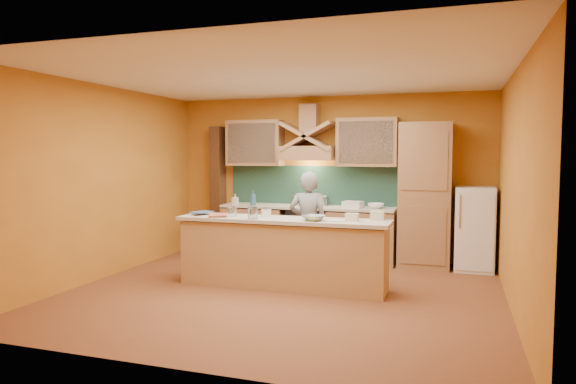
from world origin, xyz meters
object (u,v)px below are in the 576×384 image
(fridge, at_px, (474,229))
(person, at_px, (308,224))
(stove, at_px, (307,233))
(mixing_bowl, at_px, (314,218))
(kitchen_scale, at_px, (266,213))

(fridge, relative_size, person, 0.84)
(stove, height_order, fridge, fridge)
(fridge, xyz_separation_m, person, (-2.33, -1.22, 0.13))
(person, xyz_separation_m, mixing_bowl, (0.30, -0.80, 0.20))
(stove, xyz_separation_m, fridge, (2.70, 0.00, 0.20))
(fridge, height_order, kitchen_scale, fridge)
(fridge, height_order, person, person)
(stove, height_order, person, person)
(kitchen_scale, distance_m, mixing_bowl, 0.78)
(person, bearing_deg, stove, -82.06)
(stove, xyz_separation_m, person, (0.37, -1.22, 0.33))
(kitchen_scale, xyz_separation_m, mixing_bowl, (0.74, -0.23, -0.02))
(person, relative_size, kitchen_scale, 12.26)
(person, height_order, kitchen_scale, person)
(person, xyz_separation_m, kitchen_scale, (-0.44, -0.57, 0.22))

